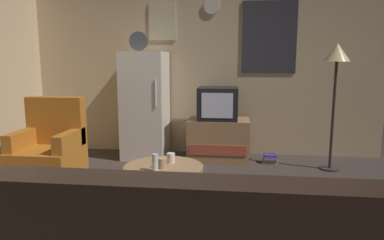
% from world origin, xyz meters
% --- Properties ---
extents(ground_plane, '(12.00, 12.00, 0.00)m').
position_xyz_m(ground_plane, '(0.00, 0.00, 0.00)').
color(ground_plane, '#3D332D').
extents(wall_with_art, '(5.20, 0.12, 2.61)m').
position_xyz_m(wall_with_art, '(0.01, 2.45, 1.31)').
color(wall_with_art, '#D1B284').
rests_on(wall_with_art, ground_plane).
extents(fridge, '(0.60, 0.62, 1.77)m').
position_xyz_m(fridge, '(-0.76, 2.06, 0.75)').
color(fridge, silver).
rests_on(fridge, ground_plane).
extents(tv_stand, '(0.84, 0.53, 0.58)m').
position_xyz_m(tv_stand, '(0.29, 2.01, 0.29)').
color(tv_stand, '#9E754C').
rests_on(tv_stand, ground_plane).
extents(crt_tv, '(0.54, 0.51, 0.44)m').
position_xyz_m(crt_tv, '(0.28, 2.01, 0.80)').
color(crt_tv, black).
rests_on(crt_tv, tv_stand).
extents(standing_lamp, '(0.32, 0.32, 1.59)m').
position_xyz_m(standing_lamp, '(1.73, 1.75, 1.36)').
color(standing_lamp, '#332D28').
rests_on(standing_lamp, ground_plane).
extents(coffee_table, '(0.72, 0.72, 0.44)m').
position_xyz_m(coffee_table, '(-0.12, 0.19, 0.22)').
color(coffee_table, '#9E754C').
rests_on(coffee_table, ground_plane).
extents(wine_glass, '(0.05, 0.05, 0.15)m').
position_xyz_m(wine_glass, '(-0.17, 0.05, 0.52)').
color(wine_glass, silver).
rests_on(wine_glass, coffee_table).
extents(mug_ceramic_white, '(0.08, 0.08, 0.09)m').
position_xyz_m(mug_ceramic_white, '(-0.08, 0.31, 0.49)').
color(mug_ceramic_white, silver).
rests_on(mug_ceramic_white, coffee_table).
extents(mug_ceramic_tan, '(0.08, 0.08, 0.09)m').
position_xyz_m(mug_ceramic_tan, '(-0.12, 0.13, 0.49)').
color(mug_ceramic_tan, tan).
rests_on(mug_ceramic_tan, coffee_table).
extents(armchair, '(0.68, 0.68, 0.96)m').
position_xyz_m(armchair, '(-1.60, 0.89, 0.34)').
color(armchair, '#B2661E').
rests_on(armchair, ground_plane).
extents(book_stack, '(0.20, 0.16, 0.12)m').
position_xyz_m(book_stack, '(1.00, 1.94, 0.06)').
color(book_stack, '#6AAB6F').
rests_on(book_stack, ground_plane).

